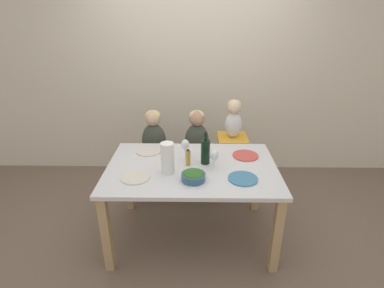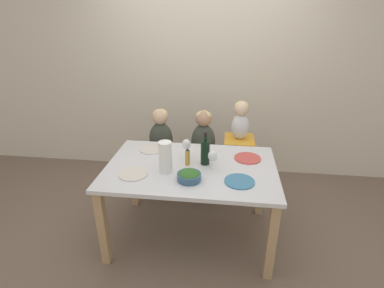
{
  "view_description": "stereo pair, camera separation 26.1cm",
  "coord_description": "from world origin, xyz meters",
  "px_view_note": "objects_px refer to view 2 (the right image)",
  "views": [
    {
      "loc": [
        0.03,
        -2.31,
        2.0
      ],
      "look_at": [
        0.0,
        0.07,
        0.93
      ],
      "focal_mm": 28.0,
      "sensor_mm": 36.0,
      "label": 1
    },
    {
      "loc": [
        0.29,
        -2.3,
        2.0
      ],
      "look_at": [
        0.0,
        0.07,
        0.93
      ],
      "focal_mm": 28.0,
      "sensor_mm": 36.0,
      "label": 2
    }
  ],
  "objects_px": {
    "person_child_center": "(203,135)",
    "dinner_plate_front_right": "(239,181)",
    "wine_glass_near": "(213,156)",
    "dinner_plate_back_right": "(248,158)",
    "wine_bottle": "(205,152)",
    "dinner_plate_front_left": "(133,174)",
    "person_baby_right": "(241,118)",
    "salad_bowl_large": "(189,176)",
    "chair_far_left": "(162,162)",
    "paper_towel_roll": "(165,157)",
    "chair_right_highchair": "(238,153)",
    "dinner_plate_back_left": "(152,149)",
    "wine_glass_far": "(186,145)",
    "chair_far_center": "(203,164)",
    "person_child_left": "(161,133)"
  },
  "relations": [
    {
      "from": "salad_bowl_large",
      "to": "person_child_center",
      "type": "bearing_deg",
      "value": 88.24
    },
    {
      "from": "chair_right_highchair",
      "to": "salad_bowl_large",
      "type": "distance_m",
      "value": 1.07
    },
    {
      "from": "person_baby_right",
      "to": "salad_bowl_large",
      "type": "distance_m",
      "value": 1.07
    },
    {
      "from": "person_child_center",
      "to": "dinner_plate_front_right",
      "type": "xyz_separation_m",
      "value": [
        0.37,
        -0.94,
        0.0
      ]
    },
    {
      "from": "wine_glass_near",
      "to": "wine_glass_far",
      "type": "bearing_deg",
      "value": 140.35
    },
    {
      "from": "salad_bowl_large",
      "to": "dinner_plate_front_right",
      "type": "distance_m",
      "value": 0.4
    },
    {
      "from": "dinner_plate_back_left",
      "to": "paper_towel_roll",
      "type": "bearing_deg",
      "value": -61.36
    },
    {
      "from": "wine_glass_near",
      "to": "dinner_plate_back_right",
      "type": "xyz_separation_m",
      "value": [
        0.31,
        0.25,
        -0.12
      ]
    },
    {
      "from": "chair_far_left",
      "to": "salad_bowl_large",
      "type": "relative_size",
      "value": 2.48
    },
    {
      "from": "dinner_plate_back_right",
      "to": "dinner_plate_front_right",
      "type": "distance_m",
      "value": 0.43
    },
    {
      "from": "wine_glass_far",
      "to": "salad_bowl_large",
      "type": "bearing_deg",
      "value": -79.05
    },
    {
      "from": "wine_bottle",
      "to": "paper_towel_roll",
      "type": "distance_m",
      "value": 0.36
    },
    {
      "from": "paper_towel_roll",
      "to": "person_child_center",
      "type": "bearing_deg",
      "value": 73.86
    },
    {
      "from": "person_child_left",
      "to": "paper_towel_roll",
      "type": "relative_size",
      "value": 2.04
    },
    {
      "from": "chair_far_left",
      "to": "dinner_plate_front_left",
      "type": "bearing_deg",
      "value": -91.64
    },
    {
      "from": "dinner_plate_back_right",
      "to": "dinner_plate_front_right",
      "type": "relative_size",
      "value": 1.0
    },
    {
      "from": "chair_far_center",
      "to": "person_child_left",
      "type": "distance_m",
      "value": 0.6
    },
    {
      "from": "wine_bottle",
      "to": "dinner_plate_back_right",
      "type": "bearing_deg",
      "value": 20.77
    },
    {
      "from": "dinner_plate_front_left",
      "to": "dinner_plate_back_right",
      "type": "relative_size",
      "value": 1.0
    },
    {
      "from": "chair_right_highchair",
      "to": "wine_bottle",
      "type": "xyz_separation_m",
      "value": [
        -0.32,
        -0.66,
        0.31
      ]
    },
    {
      "from": "paper_towel_roll",
      "to": "dinner_plate_back_right",
      "type": "height_order",
      "value": "paper_towel_roll"
    },
    {
      "from": "chair_right_highchair",
      "to": "dinner_plate_back_left",
      "type": "height_order",
      "value": "dinner_plate_back_left"
    },
    {
      "from": "person_child_left",
      "to": "wine_bottle",
      "type": "xyz_separation_m",
      "value": [
        0.55,
        -0.66,
        0.11
      ]
    },
    {
      "from": "person_child_center",
      "to": "dinner_plate_front_left",
      "type": "bearing_deg",
      "value": -118.3
    },
    {
      "from": "paper_towel_roll",
      "to": "dinner_plate_front_left",
      "type": "xyz_separation_m",
      "value": [
        -0.26,
        -0.09,
        -0.13
      ]
    },
    {
      "from": "paper_towel_roll",
      "to": "salad_bowl_large",
      "type": "height_order",
      "value": "paper_towel_roll"
    },
    {
      "from": "dinner_plate_back_left",
      "to": "person_child_left",
      "type": "bearing_deg",
      "value": 90.99
    },
    {
      "from": "paper_towel_roll",
      "to": "wine_bottle",
      "type": "bearing_deg",
      "value": 29.15
    },
    {
      "from": "wine_bottle",
      "to": "dinner_plate_front_left",
      "type": "distance_m",
      "value": 0.64
    },
    {
      "from": "dinner_plate_back_right",
      "to": "wine_bottle",
      "type": "bearing_deg",
      "value": -159.23
    },
    {
      "from": "person_baby_right",
      "to": "dinner_plate_back_left",
      "type": "xyz_separation_m",
      "value": [
        -0.86,
        -0.43,
        -0.21
      ]
    },
    {
      "from": "dinner_plate_back_right",
      "to": "paper_towel_roll",
      "type": "bearing_deg",
      "value": -155.28
    },
    {
      "from": "paper_towel_roll",
      "to": "wine_glass_near",
      "type": "xyz_separation_m",
      "value": [
        0.39,
        0.07,
        -0.01
      ]
    },
    {
      "from": "person_child_center",
      "to": "dinner_plate_front_right",
      "type": "bearing_deg",
      "value": -68.5
    },
    {
      "from": "wine_glass_far",
      "to": "dinner_plate_front_right",
      "type": "height_order",
      "value": "wine_glass_far"
    },
    {
      "from": "person_child_center",
      "to": "wine_glass_near",
      "type": "bearing_deg",
      "value": -79.33
    },
    {
      "from": "chair_far_center",
      "to": "wine_bottle",
      "type": "height_order",
      "value": "wine_bottle"
    },
    {
      "from": "chair_right_highchair",
      "to": "wine_glass_near",
      "type": "distance_m",
      "value": 0.87
    },
    {
      "from": "dinner_plate_back_right",
      "to": "person_child_left",
      "type": "bearing_deg",
      "value": 150.74
    },
    {
      "from": "dinner_plate_back_left",
      "to": "dinner_plate_front_right",
      "type": "xyz_separation_m",
      "value": [
        0.84,
        -0.51,
        0.0
      ]
    },
    {
      "from": "chair_right_highchair",
      "to": "salad_bowl_large",
      "type": "xyz_separation_m",
      "value": [
        -0.42,
        -0.96,
        0.23
      ]
    },
    {
      "from": "paper_towel_roll",
      "to": "wine_glass_near",
      "type": "height_order",
      "value": "paper_towel_roll"
    },
    {
      "from": "person_child_left",
      "to": "salad_bowl_large",
      "type": "xyz_separation_m",
      "value": [
        0.44,
        -0.96,
        0.03
      ]
    },
    {
      "from": "wine_glass_far",
      "to": "person_baby_right",
      "type": "bearing_deg",
      "value": 48.22
    },
    {
      "from": "paper_towel_roll",
      "to": "wine_glass_far",
      "type": "relative_size",
      "value": 1.49
    },
    {
      "from": "wine_glass_far",
      "to": "chair_far_left",
      "type": "bearing_deg",
      "value": 123.31
    },
    {
      "from": "chair_far_center",
      "to": "salad_bowl_large",
      "type": "relative_size",
      "value": 2.48
    },
    {
      "from": "salad_bowl_large",
      "to": "wine_glass_far",
      "type": "bearing_deg",
      "value": 100.95
    },
    {
      "from": "chair_far_left",
      "to": "person_child_center",
      "type": "bearing_deg",
      "value": 0.14
    },
    {
      "from": "person_child_center",
      "to": "wine_glass_far",
      "type": "bearing_deg",
      "value": -100.87
    }
  ]
}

